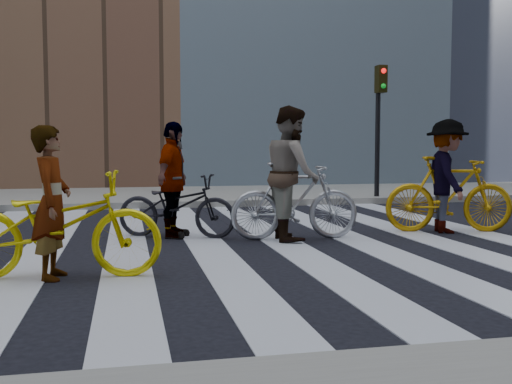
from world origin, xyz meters
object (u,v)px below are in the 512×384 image
object	(u,v)px
traffic_signal	(379,109)
bike_yellow_left	(57,225)
bike_silver_mid	(295,201)
bike_yellow_right	(449,194)
rider_mid	(292,173)
rider_right	(447,176)
rider_rear	(173,180)
rider_left	(52,203)
bike_dark_rear	(177,206)

from	to	relation	value
traffic_signal	bike_yellow_left	bearing A→B (deg)	-133.26
traffic_signal	bike_silver_mid	xyz separation A→B (m)	(-3.61, -5.19, -1.70)
bike_yellow_right	bike_yellow_left	bearing A→B (deg)	123.84
bike_yellow_left	rider_mid	world-z (taller)	rider_mid
rider_right	rider_rear	world-z (taller)	rider_right
bike_silver_mid	rider_rear	xyz separation A→B (m)	(-1.75, 0.57, 0.30)
rider_left	rider_mid	world-z (taller)	rider_mid
traffic_signal	rider_mid	xyz separation A→B (m)	(-3.66, -5.19, -1.29)
traffic_signal	bike_yellow_right	world-z (taller)	traffic_signal
bike_dark_rear	bike_silver_mid	bearing A→B (deg)	-85.63
bike_dark_rear	rider_mid	xyz separation A→B (m)	(1.65, -0.57, 0.50)
bike_silver_mid	bike_yellow_left	bearing A→B (deg)	126.02
traffic_signal	bike_yellow_right	distance (m)	5.34
rider_right	bike_yellow_left	bearing A→B (deg)	124.00
rider_right	bike_yellow_right	bearing A→B (deg)	-76.96
rider_right	bike_dark_rear	bearing A→B (deg)	98.10
bike_yellow_left	rider_left	xyz separation A→B (m)	(-0.05, 0.00, 0.23)
bike_yellow_left	rider_right	distance (m)	6.15
bike_dark_rear	rider_rear	bearing A→B (deg)	113.06
bike_yellow_left	rider_left	world-z (taller)	rider_left
bike_yellow_right	bike_dark_rear	distance (m)	4.35
bike_yellow_left	rider_rear	distance (m)	2.94
bike_silver_mid	rider_right	world-z (taller)	rider_right
traffic_signal	bike_yellow_right	size ratio (longest dim) A/B	1.63
bike_silver_mid	rider_rear	distance (m)	1.86
bike_silver_mid	bike_yellow_right	size ratio (longest dim) A/B	0.94
bike_silver_mid	bike_dark_rear	bearing A→B (deg)	74.99
traffic_signal	bike_dark_rear	xyz separation A→B (m)	(-5.31, -4.61, -1.80)
rider_mid	rider_rear	size ratio (longest dim) A/B	1.12
bike_dark_rear	bike_yellow_right	bearing A→B (deg)	-71.82
rider_rear	traffic_signal	bearing A→B (deg)	-26.21
rider_mid	bike_yellow_right	bearing A→B (deg)	-81.97
rider_rear	rider_right	bearing A→B (deg)	-71.82
rider_right	rider_rear	size ratio (longest dim) A/B	1.03
bike_yellow_left	rider_left	size ratio (longest dim) A/B	1.35
bike_yellow_left	bike_silver_mid	size ratio (longest dim) A/B	1.13
rider_left	rider_rear	distance (m)	2.95
bike_dark_rear	rider_right	bearing A→B (deg)	-71.87
traffic_signal	bike_silver_mid	bearing A→B (deg)	-124.82
bike_silver_mid	rider_left	size ratio (longest dim) A/B	1.20
traffic_signal	rider_rear	world-z (taller)	traffic_signal
bike_yellow_right	rider_rear	distance (m)	4.41
bike_dark_rear	rider_mid	size ratio (longest dim) A/B	0.93
bike_yellow_left	rider_rear	bearing A→B (deg)	-22.51
traffic_signal	bike_yellow_left	world-z (taller)	traffic_signal
bike_yellow_left	rider_right	bearing A→B (deg)	-62.94
rider_left	rider_right	size ratio (longest dim) A/B	0.88
bike_dark_rear	rider_right	distance (m)	4.32
bike_silver_mid	bike_yellow_right	bearing A→B (deg)	-81.89
bike_silver_mid	rider_rear	size ratio (longest dim) A/B	1.09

